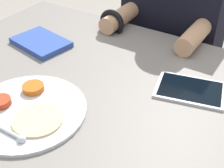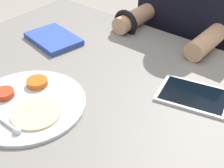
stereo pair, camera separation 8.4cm
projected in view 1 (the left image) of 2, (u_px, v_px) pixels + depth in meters
dining_table at (97, 163)px, 1.18m from camera, size 1.22×0.88×0.73m
thali_tray at (27, 110)px, 0.85m from camera, size 0.33×0.33×0.03m
red_notebook at (41, 43)px, 1.16m from camera, size 0.23×0.18×0.02m
tablet_device at (190, 90)px, 0.93m from camera, size 0.23×0.18×0.01m
person_diner at (169, 52)px, 1.46m from camera, size 0.43×0.41×1.21m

